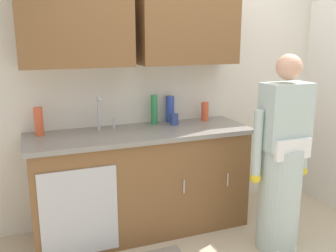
{
  "coord_description": "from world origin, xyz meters",
  "views": [
    {
      "loc": [
        -1.47,
        -2.34,
        1.75
      ],
      "look_at": [
        -0.35,
        0.55,
        1.0
      ],
      "focal_mm": 39.84,
      "sensor_mm": 36.0,
      "label": 1
    }
  ],
  "objects_px": {
    "bottle_dish_liquid": "(170,109)",
    "cup_by_sink": "(174,119)",
    "bottle_soap": "(39,121)",
    "bottle_water_tall": "(205,111)",
    "sink": "(107,135)",
    "bottle_water_short": "(154,110)",
    "person_at_sink": "(281,170)"
  },
  "relations": [
    {
      "from": "sink",
      "to": "bottle_soap",
      "type": "distance_m",
      "value": 0.57
    },
    {
      "from": "sink",
      "to": "bottle_water_tall",
      "type": "bearing_deg",
      "value": 9.48
    },
    {
      "from": "bottle_water_tall",
      "to": "cup_by_sink",
      "type": "bearing_deg",
      "value": -168.74
    },
    {
      "from": "person_at_sink",
      "to": "bottle_water_tall",
      "type": "relative_size",
      "value": 8.93
    },
    {
      "from": "bottle_dish_liquid",
      "to": "cup_by_sink",
      "type": "height_order",
      "value": "bottle_dish_liquid"
    },
    {
      "from": "sink",
      "to": "bottle_water_short",
      "type": "bearing_deg",
      "value": 21.42
    },
    {
      "from": "person_at_sink",
      "to": "bottle_dish_liquid",
      "type": "bearing_deg",
      "value": 122.28
    },
    {
      "from": "bottle_dish_liquid",
      "to": "bottle_soap",
      "type": "distance_m",
      "value": 1.21
    },
    {
      "from": "bottle_dish_liquid",
      "to": "bottle_water_short",
      "type": "height_order",
      "value": "bottle_water_short"
    },
    {
      "from": "bottle_water_short",
      "to": "cup_by_sink",
      "type": "distance_m",
      "value": 0.21
    },
    {
      "from": "bottle_dish_liquid",
      "to": "bottle_soap",
      "type": "xyz_separation_m",
      "value": [
        -1.2,
        -0.08,
        -0.01
      ]
    },
    {
      "from": "bottle_dish_liquid",
      "to": "bottle_water_short",
      "type": "relative_size",
      "value": 0.91
    },
    {
      "from": "cup_by_sink",
      "to": "sink",
      "type": "bearing_deg",
      "value": -171.49
    },
    {
      "from": "person_at_sink",
      "to": "sink",
      "type": "bearing_deg",
      "value": 150.48
    },
    {
      "from": "bottle_water_short",
      "to": "cup_by_sink",
      "type": "bearing_deg",
      "value": -29.67
    },
    {
      "from": "bottle_dish_liquid",
      "to": "bottle_soap",
      "type": "relative_size",
      "value": 1.06
    },
    {
      "from": "sink",
      "to": "bottle_water_short",
      "type": "distance_m",
      "value": 0.55
    },
    {
      "from": "bottle_water_tall",
      "to": "bottle_dish_liquid",
      "type": "bearing_deg",
      "value": 169.61
    },
    {
      "from": "sink",
      "to": "bottle_water_tall",
      "type": "xyz_separation_m",
      "value": [
        1.01,
        0.17,
        0.11
      ]
    },
    {
      "from": "bottle_soap",
      "to": "bottle_water_short",
      "type": "height_order",
      "value": "bottle_water_short"
    },
    {
      "from": "bottle_soap",
      "to": "cup_by_sink",
      "type": "bearing_deg",
      "value": -2.77
    },
    {
      "from": "cup_by_sink",
      "to": "person_at_sink",
      "type": "bearing_deg",
      "value": -53.25
    },
    {
      "from": "person_at_sink",
      "to": "bottle_water_short",
      "type": "bearing_deg",
      "value": 130.41
    },
    {
      "from": "person_at_sink",
      "to": "cup_by_sink",
      "type": "xyz_separation_m",
      "value": [
        -0.61,
        0.81,
        0.3
      ]
    },
    {
      "from": "bottle_dish_liquid",
      "to": "person_at_sink",
      "type": "bearing_deg",
      "value": -57.72
    },
    {
      "from": "bottle_dish_liquid",
      "to": "bottle_water_short",
      "type": "bearing_deg",
      "value": -167.57
    },
    {
      "from": "bottle_water_tall",
      "to": "bottle_water_short",
      "type": "relative_size",
      "value": 0.65
    },
    {
      "from": "sink",
      "to": "bottle_dish_liquid",
      "type": "bearing_deg",
      "value": 19.14
    },
    {
      "from": "person_at_sink",
      "to": "bottle_water_tall",
      "type": "distance_m",
      "value": 0.98
    },
    {
      "from": "bottle_dish_liquid",
      "to": "cup_by_sink",
      "type": "distance_m",
      "value": 0.15
    },
    {
      "from": "sink",
      "to": "cup_by_sink",
      "type": "distance_m",
      "value": 0.67
    },
    {
      "from": "sink",
      "to": "bottle_water_tall",
      "type": "height_order",
      "value": "sink"
    }
  ]
}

